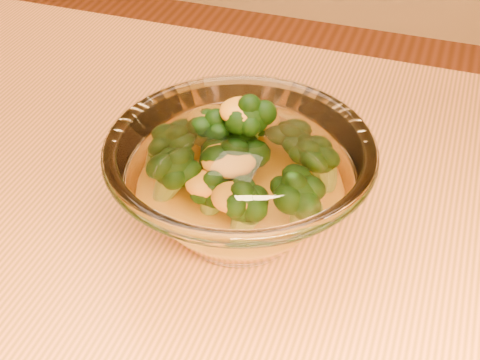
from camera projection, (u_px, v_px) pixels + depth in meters
The scene contains 3 objects.
glass_bowl at pixel (240, 184), 0.52m from camera, with size 0.21×0.21×0.09m.
cheese_sauce at pixel (240, 203), 0.53m from camera, with size 0.11×0.11×0.03m, color orange.
broccoli_heap at pixel (240, 161), 0.52m from camera, with size 0.15×0.13×0.08m.
Camera 1 is at (0.07, -0.30, 1.13)m, focal length 50.00 mm.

